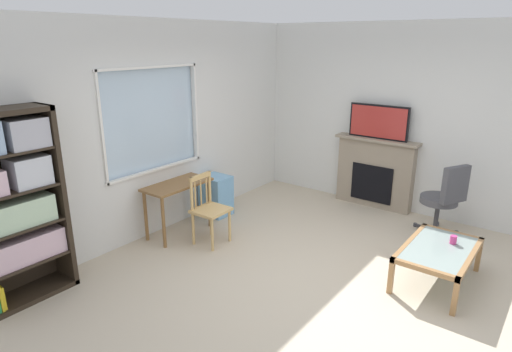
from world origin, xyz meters
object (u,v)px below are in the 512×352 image
bookshelf (12,202)px  fireplace (375,172)px  desk_under_window (178,192)px  office_chair (445,196)px  tv (379,122)px  sippy_cup (453,240)px  plastic_drawer_unit (216,195)px  coffee_table (439,252)px  wooden_chair (209,209)px

bookshelf → fireplace: 4.92m
desk_under_window → office_chair: office_chair is taller
tv → sippy_cup: 2.34m
fireplace → tv: tv is taller
bookshelf → desk_under_window: size_ratio=2.07×
bookshelf → plastic_drawer_unit: 2.89m
plastic_drawer_unit → office_chair: bearing=-66.2°
desk_under_window → sippy_cup: (1.02, -3.21, -0.14)m
fireplace → office_chair: size_ratio=1.28×
bookshelf → fireplace: size_ratio=1.50×
tv → plastic_drawer_unit: bearing=135.5°
bookshelf → coffee_table: bookshelf is taller
bookshelf → sippy_cup: 4.52m
fireplace → office_chair: bearing=-113.0°
bookshelf → plastic_drawer_unit: bearing=-1.2°
desk_under_window → tv: size_ratio=1.03×
wooden_chair → fireplace: (2.52, -1.16, 0.08)m
bookshelf → wooden_chair: bookshelf is taller
office_chair → plastic_drawer_unit: bearing=113.8°
plastic_drawer_unit → fireplace: fireplace is taller
wooden_chair → fireplace: bearing=-24.7°
coffee_table → plastic_drawer_unit: bearing=90.7°
plastic_drawer_unit → office_chair: (1.27, -2.89, 0.26)m
desk_under_window → fireplace: fireplace is taller
bookshelf → wooden_chair: (2.04, -0.62, -0.57)m
plastic_drawer_unit → desk_under_window: bearing=-176.4°
wooden_chair → plastic_drawer_unit: size_ratio=1.51×
bookshelf → tv: bookshelf is taller
wooden_chair → office_chair: 3.08m
sippy_cup → coffee_table: bearing=155.3°
desk_under_window → coffee_table: (0.83, -3.12, -0.23)m
tv → office_chair: bearing=-112.2°
fireplace → coffee_table: 2.27m
tv → office_chair: size_ratio=0.90×
bookshelf → desk_under_window: 2.05m
bookshelf → office_chair: bookshelf is taller
tv → sippy_cup: (-1.52, -1.54, -0.89)m
desk_under_window → office_chair: bearing=-53.9°
wooden_chair → plastic_drawer_unit: (0.75, 0.56, -0.17)m
wooden_chair → tv: tv is taller
plastic_drawer_unit → wooden_chair: bearing=-143.0°
office_chair → sippy_cup: 1.12m
plastic_drawer_unit → bookshelf: bearing=178.8°
wooden_chair → plastic_drawer_unit: 0.95m
office_chair → coffee_table: (-1.24, -0.29, -0.20)m
tv → coffee_table: bearing=-139.7°
wooden_chair → sippy_cup: 2.87m
desk_under_window → fireplace: bearing=-33.1°
desk_under_window → coffee_table: desk_under_window is taller
plastic_drawer_unit → sippy_cup: plastic_drawer_unit is taller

